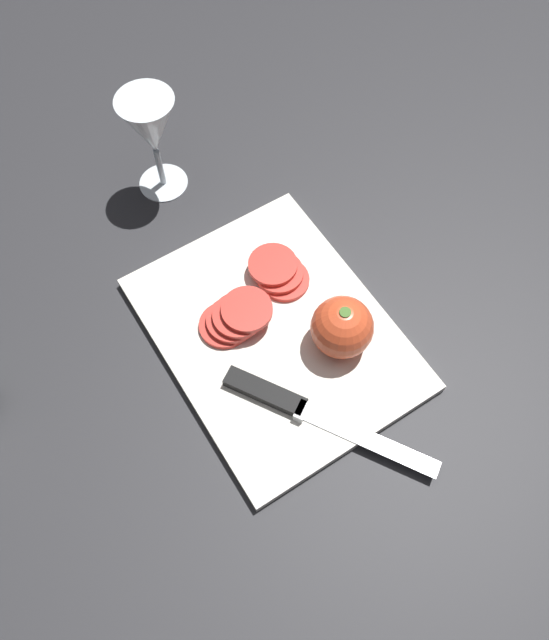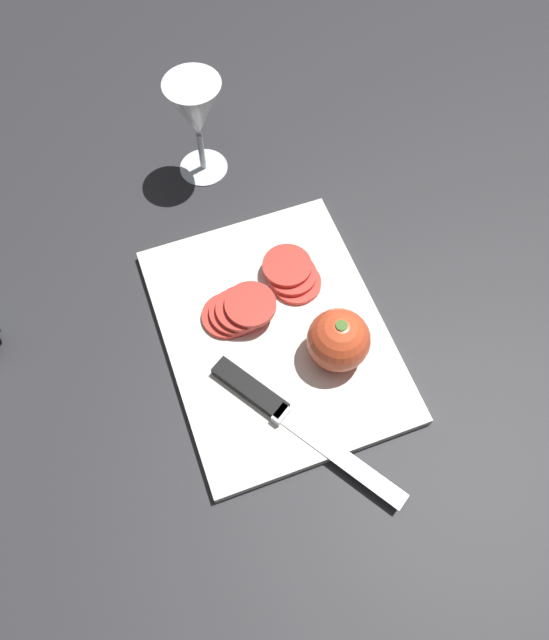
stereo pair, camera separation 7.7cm
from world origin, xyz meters
name	(u,v)px [view 1 (the left image)]	position (x,y,z in m)	size (l,w,h in m)	color
ground_plane	(224,305)	(0.00, 0.00, 0.00)	(3.00, 3.00, 0.00)	#28282B
cutting_board	(274,333)	(0.08, 0.03, 0.01)	(0.35, 0.27, 0.01)	silver
wine_glass	(151,130)	(-0.23, 0.03, 0.11)	(0.08, 0.08, 0.16)	silver
whole_tomato	(342,327)	(0.13, 0.09, 0.05)	(0.08, 0.08, 0.08)	#DB4C28
knife	(285,401)	(0.16, -0.01, 0.02)	(0.24, 0.16, 0.01)	silver
tomato_slice_stack_near	(279,273)	(0.01, 0.08, 0.03)	(0.09, 0.07, 0.02)	red
tomato_slice_stack_far	(236,317)	(0.04, 0.00, 0.03)	(0.07, 0.10, 0.03)	red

